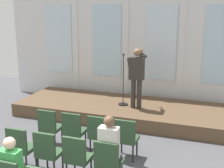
% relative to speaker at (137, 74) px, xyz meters
% --- Properties ---
extents(rear_partition, '(9.15, 0.14, 4.18)m').
position_rel_speaker_xyz_m(rear_partition, '(-0.50, 1.56, 0.70)').
color(rear_partition, silver).
rests_on(rear_partition, ground).
extents(stage_platform, '(6.25, 2.19, 0.39)m').
position_rel_speaker_xyz_m(stage_platform, '(-0.54, 0.18, -1.20)').
color(stage_platform, brown).
rests_on(stage_platform, ground).
extents(speaker, '(0.51, 0.69, 1.73)m').
position_rel_speaker_xyz_m(speaker, '(0.00, 0.00, 0.00)').
color(speaker, '#332D28').
rests_on(speaker, stage_platform).
extents(mic_stand, '(0.28, 0.28, 1.55)m').
position_rel_speaker_xyz_m(mic_stand, '(-0.44, 0.13, -0.67)').
color(mic_stand, black).
rests_on(mic_stand, stage_platform).
extents(chair_r0_c0, '(0.46, 0.44, 0.94)m').
position_rel_speaker_xyz_m(chair_r0_c0, '(-1.48, -2.37, -0.86)').
color(chair_r0_c0, black).
rests_on(chair_r0_c0, ground).
extents(chair_r0_c1, '(0.46, 0.44, 0.94)m').
position_rel_speaker_xyz_m(chair_r0_c1, '(-0.85, -2.37, -0.86)').
color(chair_r0_c1, black).
rests_on(chair_r0_c1, ground).
extents(chair_r0_c2, '(0.46, 0.44, 0.94)m').
position_rel_speaker_xyz_m(chair_r0_c2, '(-0.22, -2.37, -0.86)').
color(chair_r0_c2, black).
rests_on(chair_r0_c2, ground).
extents(chair_r0_c3, '(0.46, 0.44, 0.94)m').
position_rel_speaker_xyz_m(chair_r0_c3, '(0.41, -2.37, -0.86)').
color(chair_r0_c3, black).
rests_on(chair_r0_c3, ground).
extents(chair_r1_c0, '(0.46, 0.44, 0.94)m').
position_rel_speaker_xyz_m(chair_r1_c0, '(-1.48, -3.51, -0.86)').
color(chair_r1_c0, black).
rests_on(chair_r1_c0, ground).
extents(chair_r1_c1, '(0.46, 0.44, 0.94)m').
position_rel_speaker_xyz_m(chair_r1_c1, '(-0.85, -3.51, -0.86)').
color(chair_r1_c1, black).
rests_on(chair_r1_c1, ground).
extents(chair_r1_c2, '(0.46, 0.44, 0.94)m').
position_rel_speaker_xyz_m(chair_r1_c2, '(-0.22, -3.51, -0.86)').
color(chair_r1_c2, black).
rests_on(chair_r1_c2, ground).
extents(chair_r1_c3, '(0.46, 0.44, 0.94)m').
position_rel_speaker_xyz_m(chair_r1_c3, '(0.41, -3.51, -0.86)').
color(chair_r1_c3, black).
rests_on(chair_r1_c3, ground).
extents(audience_r1_c3, '(0.36, 0.39, 1.39)m').
position_rel_speaker_xyz_m(audience_r1_c3, '(0.41, -3.43, -0.63)').
color(audience_r1_c3, '#2D2D33').
rests_on(audience_r1_c3, ground).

